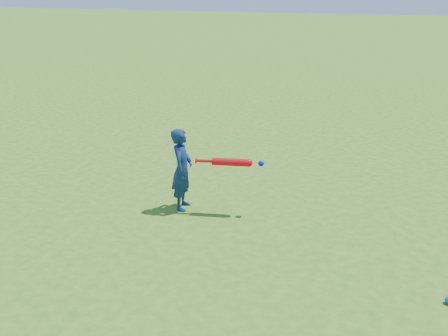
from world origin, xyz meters
name	(u,v)px	position (x,y,z in m)	size (l,w,h in m)	color
ground	(236,201)	(0.00, 0.00, 0.00)	(80.00, 80.00, 0.00)	#356518
child	(182,169)	(-0.54, -0.40, 0.50)	(0.36, 0.24, 0.99)	#10244E
bat_swing	(234,162)	(0.07, -0.32, 0.63)	(0.79, 0.22, 0.09)	red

